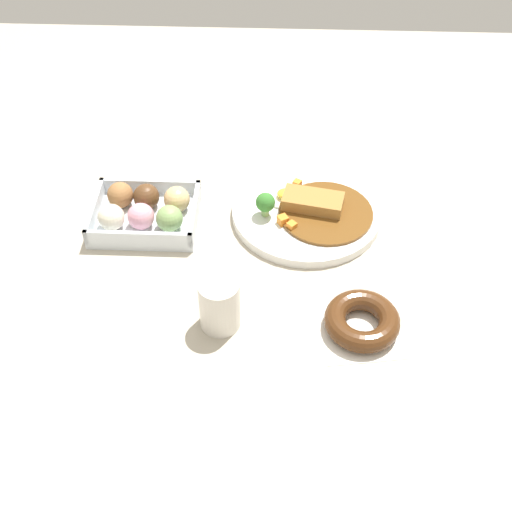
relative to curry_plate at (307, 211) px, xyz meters
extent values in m
plane|color=#B2A893|center=(-0.12, -0.04, -0.01)|extent=(1.60, 1.60, 0.00)
cylinder|color=white|center=(0.00, 0.00, 0.00)|extent=(0.28, 0.28, 0.02)
cylinder|color=brown|center=(0.03, -0.01, 0.01)|extent=(0.18, 0.18, 0.01)
cube|color=#A87538|center=(0.01, 0.00, 0.02)|extent=(0.12, 0.08, 0.02)
cylinder|color=white|center=(-0.04, 0.03, 0.01)|extent=(0.06, 0.06, 0.00)
ellipsoid|color=yellow|center=(-0.04, 0.03, 0.02)|extent=(0.03, 0.03, 0.02)
cylinder|color=#8CB766|center=(-0.08, -0.02, 0.01)|extent=(0.01, 0.01, 0.02)
sphere|color=#387A2D|center=(-0.08, -0.02, 0.03)|extent=(0.04, 0.04, 0.04)
cube|color=orange|center=(-0.02, 0.07, 0.01)|extent=(0.02, 0.02, 0.01)
cube|color=orange|center=(-0.03, -0.06, 0.01)|extent=(0.02, 0.02, 0.01)
cube|color=orange|center=(-0.05, -0.05, 0.01)|extent=(0.02, 0.02, 0.02)
cube|color=silver|center=(-0.30, -0.03, -0.01)|extent=(0.19, 0.15, 0.01)
cube|color=silver|center=(-0.40, -0.03, 0.01)|extent=(0.01, 0.15, 0.03)
cube|color=silver|center=(-0.21, -0.03, 0.01)|extent=(0.01, 0.15, 0.03)
cube|color=silver|center=(-0.30, -0.10, 0.01)|extent=(0.19, 0.01, 0.03)
cube|color=silver|center=(-0.30, 0.04, 0.01)|extent=(0.19, 0.01, 0.03)
sphere|color=#EFE5C6|center=(-0.36, -0.06, 0.02)|extent=(0.05, 0.05, 0.05)
sphere|color=pink|center=(-0.30, -0.05, 0.02)|extent=(0.05, 0.05, 0.05)
sphere|color=#84A860|center=(-0.25, -0.06, 0.02)|extent=(0.05, 0.05, 0.05)
sphere|color=#9E6B3D|center=(-0.35, 0.00, 0.02)|extent=(0.05, 0.05, 0.05)
sphere|color=brown|center=(-0.30, 0.00, 0.02)|extent=(0.05, 0.05, 0.05)
sphere|color=#DBB77A|center=(-0.25, 0.00, 0.02)|extent=(0.05, 0.05, 0.05)
cube|color=white|center=(0.08, -0.27, -0.01)|extent=(0.15, 0.15, 0.00)
torus|color=#4C2B14|center=(0.08, -0.27, 0.01)|extent=(0.12, 0.12, 0.03)
cylinder|color=silver|center=(-0.14, -0.27, 0.03)|extent=(0.07, 0.07, 0.09)
camera|label=1|loc=(-0.06, -0.93, 0.82)|focal=46.02mm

